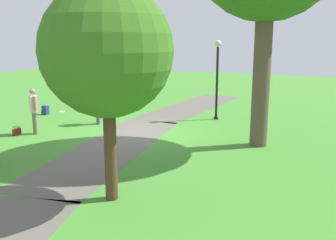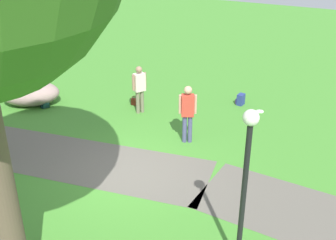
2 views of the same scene
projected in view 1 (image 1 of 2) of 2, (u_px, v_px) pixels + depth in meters
ground_plane at (140, 134)px, 13.73m from camera, size 48.00×48.00×0.00m
footpath_segment_near at (193, 106)px, 19.15m from camera, size 8.16×2.90×0.01m
footpath_segment_mid at (112, 148)px, 11.99m from camera, size 8.22×3.22×0.01m
young_tree_near_path at (107, 52)px, 7.54m from camera, size 2.71×2.71×4.53m
lamp_post at (217, 71)px, 15.70m from camera, size 0.28×0.28×3.31m
woman_with_handbag at (34, 108)px, 13.51m from camera, size 0.40×0.45×1.65m
man_near_boulder at (97, 99)px, 15.03m from camera, size 0.48×0.37×1.77m
handbag_on_grass at (17, 131)px, 13.49m from camera, size 0.33×0.28×0.31m
spare_backpack_on_lawn at (45, 110)px, 17.08m from camera, size 0.30×0.31×0.40m
frisbee_on_grass at (62, 112)px, 17.71m from camera, size 0.26×0.26×0.02m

